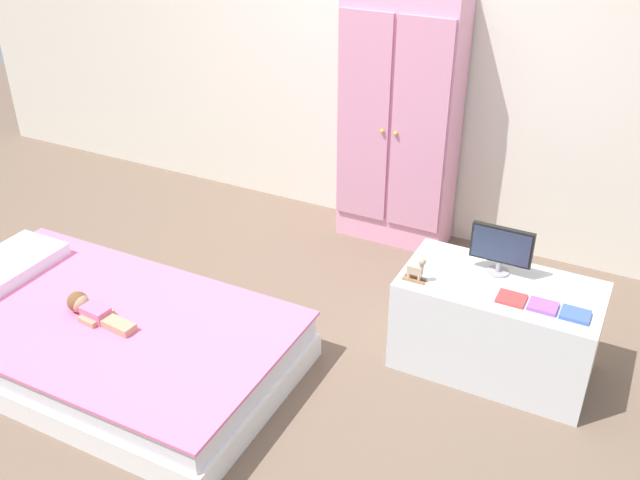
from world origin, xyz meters
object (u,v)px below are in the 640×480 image
(bed, at_px, (105,338))
(book_blue, at_px, (575,315))
(doll, at_px, (89,309))
(tv_stand, at_px, (496,326))
(tv_monitor, at_px, (501,247))
(book_red, at_px, (511,299))
(rocking_horse_toy, at_px, (417,270))
(book_purple, at_px, (543,306))
(wardrobe, at_px, (399,123))

(bed, relative_size, book_blue, 14.98)
(doll, height_order, tv_stand, tv_stand)
(tv_monitor, height_order, book_red, tv_monitor)
(doll, relative_size, tv_monitor, 1.43)
(tv_stand, distance_m, book_blue, 0.42)
(rocking_horse_toy, relative_size, book_red, 1.03)
(book_purple, xyz_separation_m, book_blue, (0.13, 0.00, 0.00))
(tv_stand, bearing_deg, book_red, -57.80)
(wardrobe, relative_size, book_red, 12.31)
(bed, distance_m, book_red, 1.86)
(bed, height_order, book_red, book_red)
(wardrobe, height_order, rocking_horse_toy, wardrobe)
(bed, bearing_deg, wardrobe, 66.37)
(book_blue, bearing_deg, rocking_horse_toy, -176.15)
(bed, distance_m, book_purple, 1.98)
(tv_monitor, bearing_deg, rocking_horse_toy, -143.20)
(rocking_horse_toy, xyz_separation_m, book_purple, (0.54, 0.05, -0.05))
(bed, xyz_separation_m, wardrobe, (0.76, 1.73, 0.61))
(tv_stand, bearing_deg, wardrobe, 132.71)
(bed, xyz_separation_m, tv_stand, (1.63, 0.78, 0.11))
(tv_monitor, relative_size, rocking_horse_toy, 2.23)
(bed, distance_m, rocking_horse_toy, 1.49)
(rocking_horse_toy, bearing_deg, doll, -154.05)
(wardrobe, distance_m, book_red, 1.44)
(doll, bearing_deg, book_blue, 19.09)
(bed, height_order, rocking_horse_toy, rocking_horse_toy)
(doll, distance_m, tv_stand, 1.86)
(rocking_horse_toy, distance_m, book_red, 0.42)
(tv_monitor, height_order, rocking_horse_toy, tv_monitor)
(bed, distance_m, wardrobe, 1.99)
(wardrobe, distance_m, tv_stand, 1.39)
(wardrobe, bearing_deg, tv_monitor, -46.19)
(bed, bearing_deg, book_blue, 19.10)
(wardrobe, bearing_deg, book_red, -48.20)
(book_purple, bearing_deg, bed, -159.64)
(tv_stand, relative_size, rocking_horse_toy, 7.06)
(wardrobe, distance_m, book_purple, 1.53)
(doll, xyz_separation_m, book_purple, (1.88, 0.70, 0.18))
(doll, distance_m, book_red, 1.89)
(book_purple, relative_size, book_blue, 1.00)
(tv_monitor, bearing_deg, book_purple, -37.45)
(doll, relative_size, wardrobe, 0.27)
(book_purple, bearing_deg, doll, -159.69)
(tv_stand, xyz_separation_m, rocking_horse_toy, (-0.35, -0.15, 0.29))
(doll, height_order, rocking_horse_toy, rocking_horse_toy)
(tv_stand, bearing_deg, bed, -154.38)
(wardrobe, xyz_separation_m, tv_stand, (0.88, -0.95, -0.51))
(bed, xyz_separation_m, tv_monitor, (1.59, 0.86, 0.47))
(doll, height_order, tv_monitor, tv_monitor)
(book_blue, bearing_deg, doll, -160.91)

